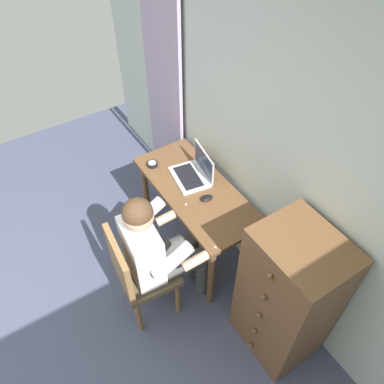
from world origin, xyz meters
TOP-DOWN VIEW (x-y plane):
  - wall_back at (0.00, 2.20)m, footprint 4.80×0.05m
  - curtain_panel at (-1.28, 2.13)m, footprint 0.60×0.03m
  - desk at (-0.34, 1.87)m, footprint 1.17×0.52m
  - dresser at (0.69, 1.92)m, footprint 0.54×0.48m
  - chair at (-0.06, 1.19)m, footprint 0.45×0.44m
  - person_seated at (-0.05, 1.37)m, footprint 0.56×0.61m
  - laptop at (-0.46, 1.93)m, footprint 0.38×0.30m
  - computer_mouse at (-0.20, 1.87)m, footprint 0.07×0.10m
  - desk_clock at (-0.76, 1.71)m, footprint 0.09×0.09m

SIDE VIEW (x-z plane):
  - chair at x=-0.06m, z-range 0.05..0.93m
  - dresser at x=0.69m, z-range 0.00..1.15m
  - desk at x=-0.34m, z-range 0.24..0.99m
  - person_seated at x=-0.05m, z-range 0.08..1.27m
  - desk_clock at x=-0.76m, z-range 0.74..0.77m
  - computer_mouse at x=-0.20m, z-range 0.74..0.77m
  - laptop at x=-0.46m, z-range 0.67..0.91m
  - curtain_panel at x=-1.28m, z-range 0.00..2.15m
  - wall_back at x=0.00m, z-range 0.00..2.50m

